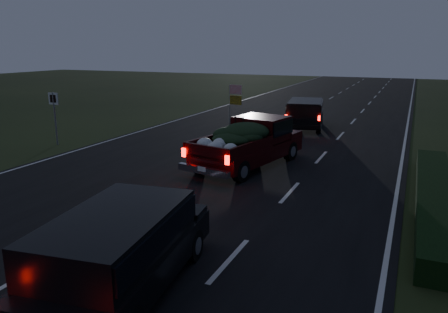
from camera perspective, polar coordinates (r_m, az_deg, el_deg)
The scene contains 7 objects.
ground at distance 13.41m, azimuth -9.44°, elevation -5.89°, with size 120.00×120.00×0.00m, color black.
road_asphalt at distance 13.41m, azimuth -9.44°, elevation -5.85°, with size 14.00×120.00×0.02m, color black.
hedge_row at distance 14.19m, azimuth 25.83°, elevation -4.75°, with size 1.00×10.00×0.60m, color black.
route_sign at distance 22.10m, azimuth -21.28°, elevation 5.66°, with size 0.55×0.08×2.50m.
pickup_truck at distance 16.91m, azimuth 3.29°, elevation 2.16°, with size 3.06×5.63×2.80m.
lead_suv at distance 25.39m, azimuth 10.56°, elevation 5.84°, with size 2.62×4.80×1.31m.
rear_suv at distance 8.43m, azimuth -13.57°, elevation -11.13°, with size 2.57×4.84×1.33m.
Camera 1 is at (6.97, -10.51, 4.55)m, focal length 35.00 mm.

